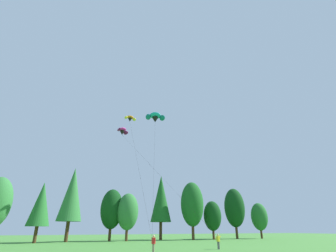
{
  "coord_description": "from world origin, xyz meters",
  "views": [
    {
      "loc": [
        -13.05,
        0.4,
        2.26
      ],
      "look_at": [
        -2.27,
        24.5,
        12.92
      ],
      "focal_mm": 27.29,
      "sensor_mm": 36.0,
      "label": 1
    }
  ],
  "objects_px": {
    "kite_flyer_mid": "(218,240)",
    "parafoil_kite_high_orange": "(130,119)",
    "parafoil_kite_mid_magenta": "(123,131)",
    "kite_flyer_near": "(154,242)",
    "parafoil_kite_far_teal": "(155,117)"
  },
  "relations": [
    {
      "from": "kite_flyer_mid",
      "to": "parafoil_kite_high_orange",
      "type": "bearing_deg",
      "value": 122.42
    },
    {
      "from": "parafoil_kite_high_orange",
      "to": "parafoil_kite_mid_magenta",
      "type": "relative_size",
      "value": 0.96
    },
    {
      "from": "kite_flyer_near",
      "to": "parafoil_kite_mid_magenta",
      "type": "height_order",
      "value": "parafoil_kite_mid_magenta"
    },
    {
      "from": "parafoil_kite_high_orange",
      "to": "parafoil_kite_mid_magenta",
      "type": "bearing_deg",
      "value": 86.99
    },
    {
      "from": "kite_flyer_near",
      "to": "parafoil_kite_high_orange",
      "type": "distance_m",
      "value": 24.65
    },
    {
      "from": "kite_flyer_mid",
      "to": "parafoil_kite_mid_magenta",
      "type": "relative_size",
      "value": 0.08
    },
    {
      "from": "kite_flyer_near",
      "to": "parafoil_kite_far_teal",
      "type": "xyz_separation_m",
      "value": [
        6.35,
        16.82,
        21.82
      ]
    },
    {
      "from": "kite_flyer_near",
      "to": "parafoil_kite_high_orange",
      "type": "xyz_separation_m",
      "value": [
        0.72,
        14.76,
        19.73
      ]
    },
    {
      "from": "parafoil_kite_high_orange",
      "to": "parafoil_kite_far_teal",
      "type": "xyz_separation_m",
      "value": [
        5.63,
        2.05,
        2.09
      ]
    },
    {
      "from": "kite_flyer_mid",
      "to": "parafoil_kite_high_orange",
      "type": "height_order",
      "value": "parafoil_kite_high_orange"
    },
    {
      "from": "parafoil_kite_mid_magenta",
      "to": "parafoil_kite_far_teal",
      "type": "distance_m",
      "value": 7.31
    },
    {
      "from": "kite_flyer_mid",
      "to": "parafoil_kite_far_teal",
      "type": "distance_m",
      "value": 26.66
    },
    {
      "from": "kite_flyer_mid",
      "to": "parafoil_kite_far_teal",
      "type": "relative_size",
      "value": 0.07
    },
    {
      "from": "parafoil_kite_far_teal",
      "to": "parafoil_kite_high_orange",
      "type": "bearing_deg",
      "value": -159.97
    },
    {
      "from": "kite_flyer_near",
      "to": "parafoil_kite_mid_magenta",
      "type": "bearing_deg",
      "value": 87.13
    }
  ]
}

